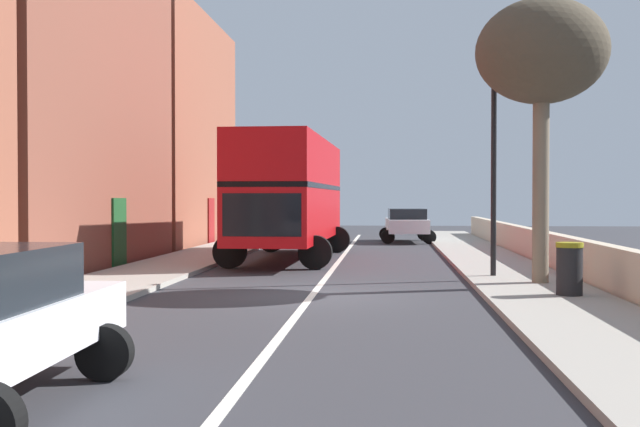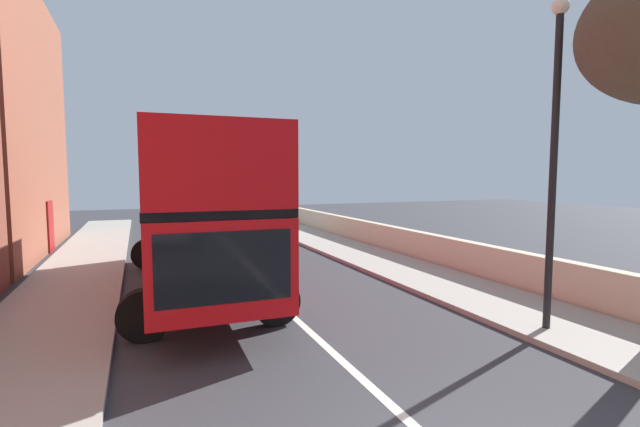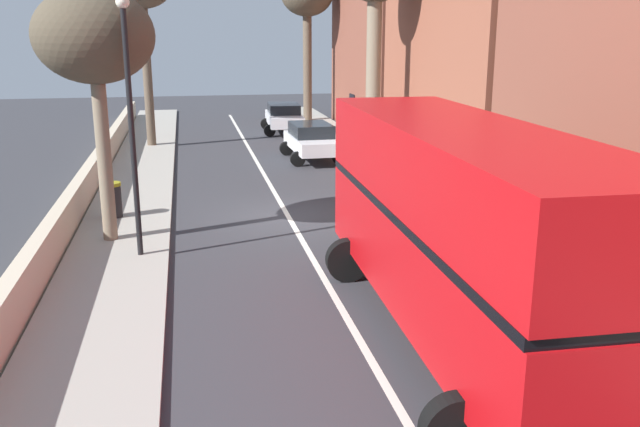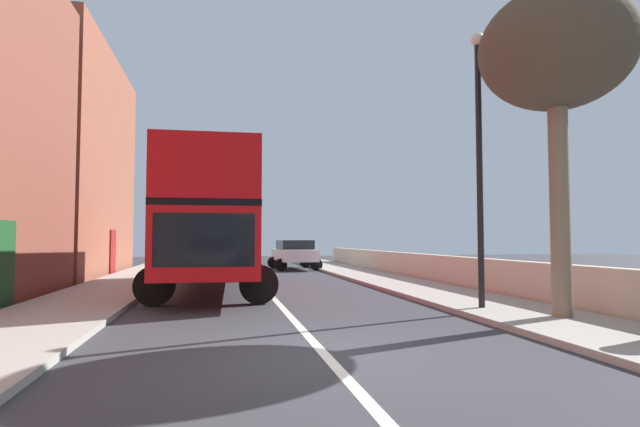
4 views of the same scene
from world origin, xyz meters
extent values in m
plane|color=#333338|center=(0.00, 0.00, 0.00)|extent=(84.00, 84.00, 0.00)
cube|color=silver|center=(0.00, 0.00, 0.00)|extent=(0.16, 54.00, 0.01)
cube|color=#9E998E|center=(-4.90, 0.00, 0.06)|extent=(2.60, 60.00, 0.12)
cube|color=#9E998E|center=(4.90, 0.00, 0.06)|extent=(2.60, 60.00, 0.12)
cube|color=brown|center=(-8.50, -18.00, 4.17)|extent=(4.00, 11.52, 8.34)
cube|color=black|center=(-6.47, -18.00, 1.05)|extent=(0.08, 1.10, 2.10)
cube|color=brown|center=(-8.50, -6.00, 4.86)|extent=(4.00, 11.52, 9.72)
cube|color=black|center=(-6.47, -6.00, 1.05)|extent=(0.08, 1.10, 2.10)
cube|color=#194C23|center=(-6.47, 6.00, 1.05)|extent=(0.08, 1.10, 2.10)
cube|color=beige|center=(6.45, 0.00, 0.53)|extent=(0.36, 54.00, 1.07)
cube|color=#BC0C11|center=(-1.70, 9.41, 1.55)|extent=(2.75, 10.33, 1.70)
cube|color=black|center=(-1.70, 9.41, 2.48)|extent=(2.77, 10.23, 0.16)
cube|color=#BC0C11|center=(-1.70, 9.41, 3.31)|extent=(2.75, 10.33, 1.50)
cube|color=black|center=(-1.82, 4.29, 1.64)|extent=(2.20, 0.11, 1.19)
cylinder|color=black|center=(-0.51, 5.88, 0.50)|extent=(1.01, 0.32, 1.00)
cylinder|color=black|center=(-3.06, 5.95, 0.50)|extent=(1.01, 0.32, 1.00)
cylinder|color=black|center=(-2.89, 12.93, 0.50)|extent=(1.01, 0.32, 1.00)
cube|color=silver|center=(-2.50, -18.01, 0.78)|extent=(2.07, 4.68, 0.59)
cube|color=black|center=(-2.51, -18.24, 1.34)|extent=(1.82, 2.61, 0.54)
cylinder|color=black|center=(-3.37, -16.54, 0.32)|extent=(0.65, 0.25, 0.64)
cylinder|color=black|center=(-1.49, -16.63, 0.32)|extent=(0.65, 0.25, 0.64)
cylinder|color=black|center=(-3.51, -19.38, 0.32)|extent=(0.65, 0.25, 0.64)
cylinder|color=black|center=(-1.63, -19.48, 0.32)|extent=(0.65, 0.25, 0.64)
cube|color=silver|center=(-2.50, -9.33, 0.77)|extent=(1.93, 4.53, 0.57)
cube|color=black|center=(-2.49, -9.55, 1.33)|extent=(1.73, 2.51, 0.56)
cylinder|color=black|center=(-3.46, -7.96, 0.32)|extent=(0.65, 0.24, 0.64)
cylinder|color=black|center=(-1.61, -7.91, 0.32)|extent=(0.65, 0.24, 0.64)
cylinder|color=black|center=(-3.39, -10.74, 0.32)|extent=(0.65, 0.24, 0.64)
cylinder|color=black|center=(-1.54, -10.69, 0.32)|extent=(0.65, 0.24, 0.64)
cylinder|color=#7A6B56|center=(-4.82, -7.65, 3.87)|extent=(0.62, 0.62, 7.50)
cylinder|color=#7A6B56|center=(5.18, 1.81, 2.51)|extent=(0.38, 0.38, 4.78)
ellipsoid|color=#4C4233|center=(5.18, 1.81, 5.51)|extent=(3.04, 3.04, 2.44)
cylinder|color=brown|center=(-4.66, -22.46, 3.68)|extent=(0.55, 0.55, 7.12)
cylinder|color=brown|center=(4.72, -14.26, 3.67)|extent=(0.44, 0.44, 7.09)
cylinder|color=black|center=(4.30, 3.34, 3.12)|extent=(0.14, 0.14, 6.00)
sphere|color=silver|center=(4.30, 3.34, 6.27)|extent=(0.32, 0.32, 0.32)
cylinder|color=black|center=(5.30, -0.53, 0.61)|extent=(0.52, 0.52, 0.97)
cylinder|color=olive|center=(5.30, -0.53, 1.14)|extent=(0.55, 0.55, 0.10)
camera|label=1|loc=(1.63, -16.37, 2.09)|focal=42.85mm
camera|label=2|loc=(-3.09, -2.80, 3.12)|focal=24.75mm
camera|label=3|loc=(3.00, 20.33, 5.62)|focal=38.10mm
camera|label=4|loc=(-1.48, -6.92, 1.65)|focal=27.80mm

